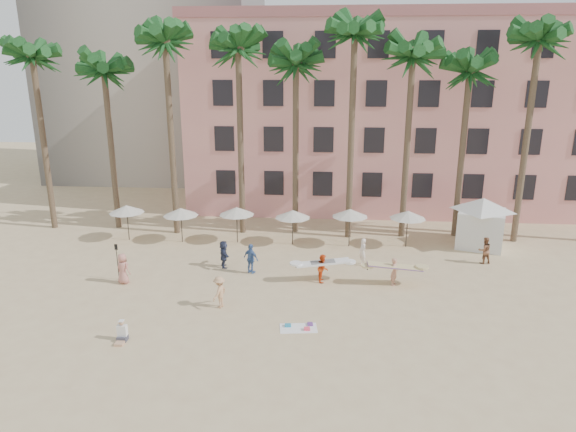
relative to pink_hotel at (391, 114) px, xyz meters
The scene contains 11 objects.
ground 28.09m from the pink_hotel, 105.07° to the right, with size 120.00×120.00×0.00m, color #D1B789.
pink_hotel is the anchor object (origin of this frame).
palm_row 13.71m from the pink_hotel, 120.56° to the right, with size 44.40×5.40×16.30m.
umbrella_row 17.73m from the pink_hotel, 126.53° to the right, with size 22.50×2.70×2.73m.
cabana 15.06m from the pink_hotel, 68.09° to the right, with size 5.69×5.69×3.50m.
beach_towel 27.73m from the pink_hotel, 104.85° to the right, with size 1.91×1.22×0.14m.
carrier_yellow 21.37m from the pink_hotel, 94.63° to the right, with size 3.15×0.86×1.65m.
carrier_white 21.91m from the pink_hotel, 106.16° to the right, with size 3.24×1.26×1.68m.
beachgoers 22.59m from the pink_hotel, 114.71° to the right, with size 22.94×8.60×1.87m.
paddle 28.07m from the pink_hotel, 130.97° to the right, with size 0.18×0.04×2.23m.
seated_man 32.23m from the pink_hotel, 118.46° to the right, with size 0.44×0.77×1.00m.
Camera 1 is at (1.40, -22.03, 12.23)m, focal length 32.00 mm.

